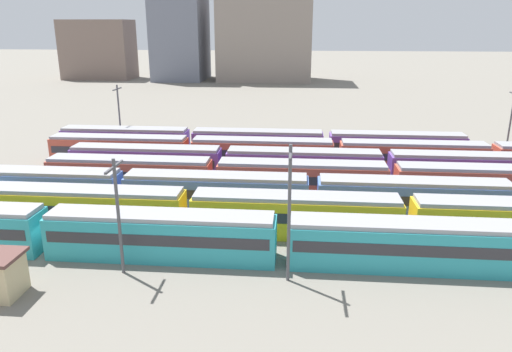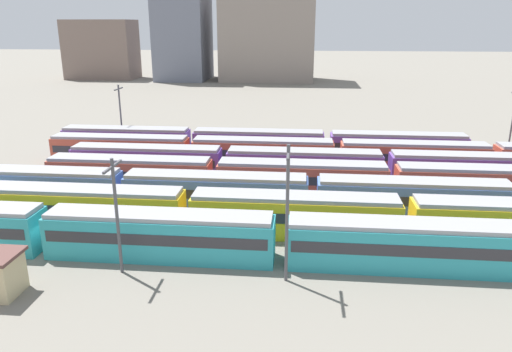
# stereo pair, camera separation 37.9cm
# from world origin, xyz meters

# --- Properties ---
(ground_plane) EXTENTS (600.00, 600.00, 0.00)m
(ground_plane) POSITION_xyz_m (0.00, 15.60, 0.00)
(ground_plane) COLOR slate
(train_track_0) EXTENTS (93.60, 3.06, 3.75)m
(train_track_0) POSITION_xyz_m (27.26, 0.00, 1.90)
(train_track_0) COLOR teal
(train_track_0) RESTS_ON ground_plane
(train_track_1) EXTENTS (55.80, 3.06, 3.75)m
(train_track_1) POSITION_xyz_m (18.79, 5.20, 1.90)
(train_track_1) COLOR yellow
(train_track_1) RESTS_ON ground_plane
(train_track_2) EXTENTS (74.70, 3.06, 3.75)m
(train_track_2) POSITION_xyz_m (20.40, 10.40, 1.90)
(train_track_2) COLOR #4C70BC
(train_track_2) RESTS_ON ground_plane
(train_track_5) EXTENTS (112.50, 3.06, 3.75)m
(train_track_5) POSITION_xyz_m (42.63, 26.00, 1.90)
(train_track_5) COLOR #BC4C38
(train_track_5) RESTS_ON ground_plane
(train_track_6) EXTENTS (55.80, 3.06, 3.75)m
(train_track_6) POSITION_xyz_m (13.22, 31.20, 1.90)
(train_track_6) COLOR #6B429E
(train_track_6) RESTS_ON ground_plane
(catenary_pole_0) EXTENTS (0.24, 3.20, 8.81)m
(catenary_pole_0) POSITION_xyz_m (6.13, -2.71, 4.93)
(catenary_pole_0) COLOR #4C4C51
(catenary_pole_0) RESTS_ON ground_plane
(catenary_pole_2) EXTENTS (0.24, 3.20, 10.10)m
(catenary_pole_2) POSITION_xyz_m (18.37, -2.74, 5.60)
(catenary_pole_2) COLOR #4C4C51
(catenary_pole_2) RESTS_ON ground_plane
(catenary_pole_3) EXTENTS (0.24, 3.20, 9.39)m
(catenary_pole_3) POSITION_xyz_m (-7.35, 34.03, 5.23)
(catenary_pole_3) COLOR #4C4C51
(catenary_pole_3) RESTS_ON ground_plane
(distant_building_0) EXTENTS (22.51, 12.83, 19.15)m
(distant_building_0) POSITION_xyz_m (-48.74, 127.58, 9.58)
(distant_building_0) COLOR #7A665B
(distant_building_0) RESTS_ON ground_plane
(distant_building_1) EXTENTS (15.90, 20.43, 34.93)m
(distant_building_1) POSITION_xyz_m (-20.54, 127.58, 17.46)
(distant_building_1) COLOR slate
(distant_building_1) RESTS_ON ground_plane
(distant_building_2) EXTENTS (29.68, 19.61, 33.86)m
(distant_building_2) POSITION_xyz_m (7.28, 127.58, 16.93)
(distant_building_2) COLOR gray
(distant_building_2) RESTS_ON ground_plane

